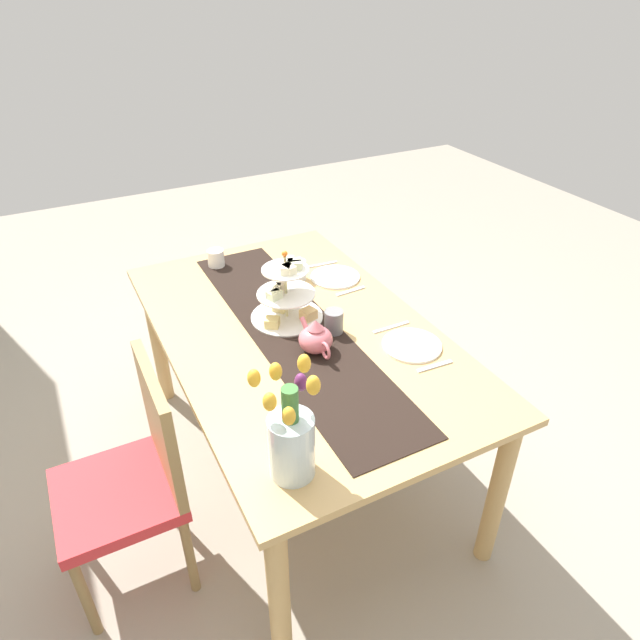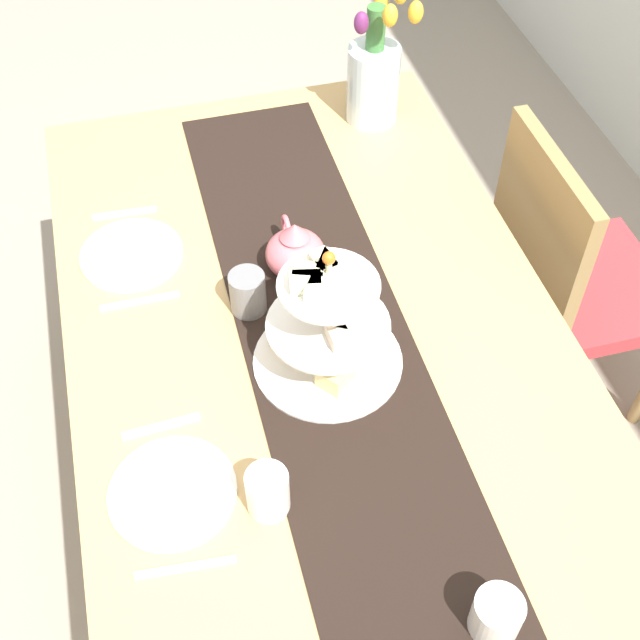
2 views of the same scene
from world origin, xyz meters
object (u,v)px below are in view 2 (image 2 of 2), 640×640
object	(u,v)px
knife_left	(140,301)
dinner_plate_left	(132,254)
dinner_plate_right	(172,492)
fork_right	(161,427)
mug_white_text	(268,492)
mug_grey	(248,292)
tiered_cake_stand	(329,327)
tulip_vase	(374,72)
chair_left	(566,276)
fork_left	(124,213)
knife_right	(186,568)
dining_table	(315,354)
teapot	(295,252)
cream_jug	(496,616)

from	to	relation	value
knife_left	dinner_plate_left	bearing A→B (deg)	180.00
dinner_plate_right	fork_right	distance (m)	0.15
knife_left	mug_white_text	xyz separation A→B (m)	(0.54, 0.16, 0.04)
mug_grey	knife_left	bearing A→B (deg)	-109.71
tiered_cake_stand	tulip_vase	bearing A→B (deg)	156.72
chair_left	tulip_vase	xyz separation A→B (m)	(-0.46, -0.41, 0.39)
chair_left	mug_grey	size ratio (longest dim) A/B	9.58
tiered_cake_stand	fork_left	distance (m)	0.66
fork_right	knife_right	world-z (taller)	same
dining_table	teapot	bearing A→B (deg)	180.00
tiered_cake_stand	mug_grey	xyz separation A→B (m)	(-0.18, -0.12, -0.06)
tiered_cake_stand	fork_right	distance (m)	0.37
dinner_plate_left	tulip_vase	bearing A→B (deg)	118.01
knife_left	knife_right	world-z (taller)	same
dinner_plate_left	mug_white_text	bearing A→B (deg)	13.10
dining_table	dinner_plate_left	size ratio (longest dim) A/B	7.35
dining_table	mug_white_text	distance (m)	0.45
fork_right	fork_left	bearing A→B (deg)	180.00
mug_white_text	mug_grey	bearing A→B (deg)	172.36
tiered_cake_stand	cream_jug	xyz separation A→B (m)	(0.58, 0.11, -0.07)
dining_table	teapot	size ratio (longest dim) A/B	7.09
chair_left	knife_left	xyz separation A→B (m)	(0.05, -1.08, 0.26)
dinner_plate_right	mug_white_text	distance (m)	0.18
cream_jug	mug_grey	world-z (taller)	mug_grey
fork_left	dinner_plate_left	bearing A→B (deg)	0.00
tulip_vase	knife_right	world-z (taller)	tulip_vase
knife_left	cream_jug	bearing A→B (deg)	28.38
knife_right	knife_left	bearing A→B (deg)	180.00
dinner_plate_left	knife_left	distance (m)	0.15
dinner_plate_right	fork_right	xyz separation A→B (m)	(-0.14, 0.00, -0.00)
tiered_cake_stand	knife_left	bearing A→B (deg)	-126.99
tiered_cake_stand	dinner_plate_left	xyz separation A→B (m)	(-0.41, -0.35, -0.10)
dinner_plate_right	fork_right	size ratio (longest dim) A/B	1.53
tiered_cake_stand	mug_white_text	bearing A→B (deg)	-33.57
dinner_plate_left	mug_grey	xyz separation A→B (m)	(0.22, 0.22, 0.05)
tiered_cake_stand	cream_jug	size ratio (longest dim) A/B	3.58
cream_jug	mug_grey	xyz separation A→B (m)	(-0.76, -0.23, 0.01)
fork_right	dinner_plate_left	bearing A→B (deg)	180.00
knife_right	mug_grey	size ratio (longest dim) A/B	1.79
chair_left	knife_left	distance (m)	1.11
fork_left	knife_right	xyz separation A→B (m)	(0.91, 0.00, 0.00)
teapot	mug_grey	distance (m)	0.15
chair_left	tulip_vase	bearing A→B (deg)	-138.37
dining_table	tiered_cake_stand	size ratio (longest dim) A/B	5.56
dinner_plate_left	dinner_plate_right	size ratio (longest dim) A/B	1.00
cream_jug	fork_right	world-z (taller)	cream_jug
tiered_cake_stand	mug_white_text	xyz separation A→B (m)	(0.28, -0.19, -0.06)
tiered_cake_stand	knife_right	bearing A→B (deg)	-43.99
fork_right	mug_grey	world-z (taller)	mug_grey
tulip_vase	dinner_plate_left	bearing A→B (deg)	-61.99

